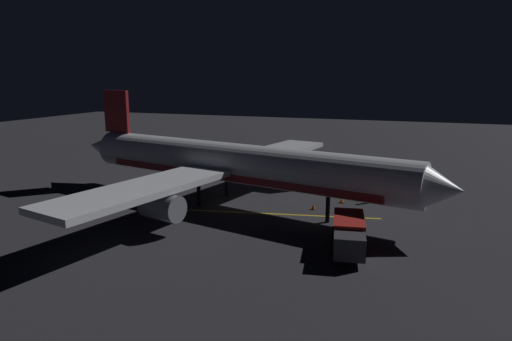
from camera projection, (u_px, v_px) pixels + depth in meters
ground_plane at (236, 206)px, 41.62m from camera, size 180.00×180.00×0.20m
apron_guide_stripe at (272, 214)px, 39.01m from camera, size 3.99×18.48×0.01m
airliner at (230, 164)px, 41.13m from camera, size 36.60×39.88×10.46m
baggage_truck at (349, 234)px, 30.65m from camera, size 6.38×3.11×2.21m
catering_truck at (295, 174)px, 49.28m from camera, size 6.40×3.10×2.46m
ground_crew_worker at (373, 194)px, 42.33m from camera, size 0.40×0.40×1.74m
traffic_cone_near_left at (342, 200)px, 42.36m from camera, size 0.50×0.50×0.55m
traffic_cone_near_right at (313, 207)px, 40.23m from camera, size 0.50×0.50×0.55m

